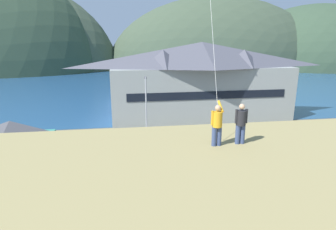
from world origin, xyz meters
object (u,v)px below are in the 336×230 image
harbor_lodge (201,79)px  parked_car_mid_row_center (210,143)px  parking_light_pole (146,107)px  moored_boat_wharfside (123,100)px  parked_car_back_row_left (67,190)px  parked_car_mid_row_near (104,155)px  wharf_dock (141,102)px  parked_car_front_row_end (148,185)px  storage_shed_near_lot (14,152)px  parked_car_lone_by_shed (327,168)px  person_companion (241,123)px  person_kite_flyer (217,124)px

harbor_lodge → parked_car_mid_row_center: size_ratio=6.69×
parking_light_pole → moored_boat_wharfside: bearing=97.5°
harbor_lodge → moored_boat_wharfside: 18.49m
parked_car_back_row_left → parked_car_mid_row_near: (2.07, 6.20, 0.00)m
wharf_dock → parked_car_mid_row_center: 26.61m
wharf_dock → parked_car_mid_row_near: 27.92m
moored_boat_wharfside → parked_car_mid_row_center: (9.61, -26.41, 0.34)m
parked_car_front_row_end → storage_shed_near_lot: bearing=160.2°
wharf_dock → parked_car_lone_by_shed: bearing=-67.1°
harbor_lodge → parking_light_pole: size_ratio=3.69×
storage_shed_near_lot → person_companion: 18.88m
parked_car_mid_row_center → parked_car_mid_row_near: bearing=-171.8°
wharf_dock → person_companion: person_companion is taller
parked_car_front_row_end → parked_car_mid_row_near: same height
parked_car_lone_by_shed → parked_car_mid_row_near: 19.79m
parked_car_mid_row_center → parked_car_mid_row_near: same height
parked_car_back_row_left → person_companion: size_ratio=2.49×
moored_boat_wharfside → person_companion: size_ratio=4.30×
parked_car_lone_by_shed → parked_car_front_row_end: size_ratio=0.97×
parked_car_lone_by_shed → parked_car_mid_row_near: same height
storage_shed_near_lot → parked_car_mid_row_center: bearing=13.2°
parked_car_back_row_left → parking_light_pole: 13.19m
parked_car_front_row_end → parked_car_mid_row_near: 7.34m
parked_car_lone_by_shed → person_kite_flyer: bearing=-146.6°
moored_boat_wharfside → person_kite_flyer: (4.76, -42.22, 7.32)m
parked_car_mid_row_near → wharf_dock: bearing=79.9°
person_companion → moored_boat_wharfside: bearing=97.9°
parked_car_front_row_end → harbor_lodge: bearing=65.5°
parked_car_front_row_end → person_companion: size_ratio=2.50×
storage_shed_near_lot → parked_car_mid_row_center: storage_shed_near_lot is taller
harbor_lodge → parking_light_pole: harbor_lodge is taller
person_companion → parking_light_pole: bearing=98.3°
wharf_dock → parking_light_pole: 23.12m
storage_shed_near_lot → parked_car_lone_by_shed: (25.70, -3.20, -1.74)m
wharf_dock → parked_car_back_row_left: size_ratio=3.35×
storage_shed_near_lot → parked_car_mid_row_near: bearing=20.7°
parked_car_back_row_left → parked_car_mid_row_near: size_ratio=1.00×
harbor_lodge → person_kite_flyer: harbor_lodge is taller
wharf_dock → parked_car_front_row_end: 33.84m
parked_car_mid_row_near → storage_shed_near_lot: bearing=-159.3°
storage_shed_near_lot → parked_car_front_row_end: 11.28m
harbor_lodge → wharf_dock: 16.12m
harbor_lodge → person_kite_flyer: 30.37m
wharf_dock → moored_boat_wharfside: 3.57m
parked_car_mid_row_center → storage_shed_near_lot: bearing=-166.8°
harbor_lodge → moored_boat_wharfside: size_ratio=3.81×
harbor_lodge → wharf_dock: bearing=125.1°
wharf_dock → moored_boat_wharfside: size_ratio=1.94×
harbor_lodge → wharf_dock: harbor_lodge is taller
harbor_lodge → parked_car_mid_row_center: (-2.56, -13.57, -5.05)m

